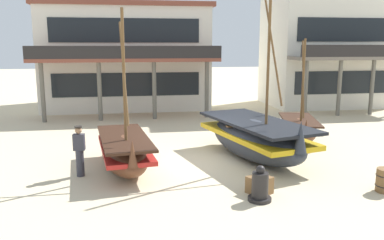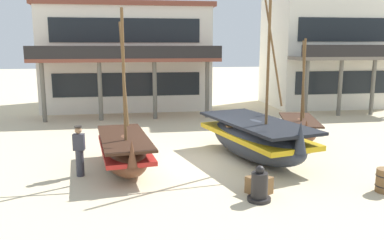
{
  "view_description": "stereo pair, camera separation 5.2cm",
  "coord_description": "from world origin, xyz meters",
  "px_view_note": "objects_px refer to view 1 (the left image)",
  "views": [
    {
      "loc": [
        -2.39,
        -13.72,
        4.27
      ],
      "look_at": [
        0.0,
        1.0,
        1.4
      ],
      "focal_mm": 36.86,
      "sensor_mm": 36.0,
      "label": 1
    },
    {
      "loc": [
        -2.34,
        -13.73,
        4.27
      ],
      "look_at": [
        0.0,
        1.0,
        1.4
      ],
      "focal_mm": 36.86,
      "sensor_mm": 36.0,
      "label": 2
    }
  ],
  "objects_px": {
    "fisherman_by_hull": "(79,152)",
    "cargo_crate": "(259,185)",
    "fishing_boat_far_right": "(299,128)",
    "fishing_boat_near_left": "(125,151)",
    "harbor_building_annex": "(324,31)",
    "capstan_winch": "(260,187)",
    "harbor_building_main": "(126,56)",
    "fishing_boat_centre_large": "(256,138)"
  },
  "relations": [
    {
      "from": "fisherman_by_hull",
      "to": "cargo_crate",
      "type": "distance_m",
      "value": 5.87
    },
    {
      "from": "fisherman_by_hull",
      "to": "fishing_boat_far_right",
      "type": "bearing_deg",
      "value": 21.25
    },
    {
      "from": "fishing_boat_near_left",
      "to": "harbor_building_annex",
      "type": "relative_size",
      "value": 0.52
    },
    {
      "from": "capstan_winch",
      "to": "harbor_building_main",
      "type": "height_order",
      "value": "harbor_building_main"
    },
    {
      "from": "cargo_crate",
      "to": "harbor_building_main",
      "type": "xyz_separation_m",
      "value": [
        -3.75,
        17.57,
        3.2
      ]
    },
    {
      "from": "capstan_winch",
      "to": "harbor_building_annex",
      "type": "height_order",
      "value": "harbor_building_annex"
    },
    {
      "from": "fishing_boat_centre_large",
      "to": "fisherman_by_hull",
      "type": "distance_m",
      "value": 6.39
    },
    {
      "from": "cargo_crate",
      "to": "capstan_winch",
      "type": "bearing_deg",
      "value": -108.1
    },
    {
      "from": "capstan_winch",
      "to": "fisherman_by_hull",
      "type": "bearing_deg",
      "value": 150.22
    },
    {
      "from": "fishing_boat_near_left",
      "to": "cargo_crate",
      "type": "distance_m",
      "value": 4.84
    },
    {
      "from": "capstan_winch",
      "to": "harbor_building_main",
      "type": "xyz_separation_m",
      "value": [
        -3.57,
        18.11,
        3.05
      ]
    },
    {
      "from": "fishing_boat_centre_large",
      "to": "harbor_building_main",
      "type": "xyz_separation_m",
      "value": [
        -4.74,
        14.16,
        2.64
      ]
    },
    {
      "from": "fishing_boat_near_left",
      "to": "cargo_crate",
      "type": "bearing_deg",
      "value": -36.52
    },
    {
      "from": "fishing_boat_far_right",
      "to": "harbor_building_main",
      "type": "distance_m",
      "value": 14.17
    },
    {
      "from": "fishing_boat_centre_large",
      "to": "capstan_winch",
      "type": "relative_size",
      "value": 7.39
    },
    {
      "from": "fishing_boat_centre_large",
      "to": "capstan_winch",
      "type": "xyz_separation_m",
      "value": [
        -1.17,
        -3.95,
        -0.41
      ]
    },
    {
      "from": "fisherman_by_hull",
      "to": "harbor_building_main",
      "type": "height_order",
      "value": "harbor_building_main"
    },
    {
      "from": "fishing_boat_centre_large",
      "to": "harbor_building_annex",
      "type": "height_order",
      "value": "harbor_building_annex"
    },
    {
      "from": "fishing_boat_centre_large",
      "to": "fishing_boat_far_right",
      "type": "relative_size",
      "value": 1.66
    },
    {
      "from": "fishing_boat_near_left",
      "to": "harbor_building_main",
      "type": "xyz_separation_m",
      "value": [
        0.13,
        14.7,
        2.8
      ]
    },
    {
      "from": "capstan_winch",
      "to": "fishing_boat_near_left",
      "type": "bearing_deg",
      "value": 137.33
    },
    {
      "from": "harbor_building_main",
      "to": "fisherman_by_hull",
      "type": "bearing_deg",
      "value": -95.93
    },
    {
      "from": "fishing_boat_near_left",
      "to": "fishing_boat_far_right",
      "type": "xyz_separation_m",
      "value": [
        7.76,
        3.12,
        -0.11
      ]
    },
    {
      "from": "harbor_building_annex",
      "to": "harbor_building_main",
      "type": "bearing_deg",
      "value": 173.05
    },
    {
      "from": "capstan_winch",
      "to": "harbor_building_annex",
      "type": "distance_m",
      "value": 19.89
    },
    {
      "from": "fisherman_by_hull",
      "to": "harbor_building_main",
      "type": "relative_size",
      "value": 0.15
    },
    {
      "from": "harbor_building_main",
      "to": "harbor_building_annex",
      "type": "height_order",
      "value": "harbor_building_annex"
    },
    {
      "from": "fishing_boat_near_left",
      "to": "fishing_boat_centre_large",
      "type": "bearing_deg",
      "value": 6.34
    },
    {
      "from": "cargo_crate",
      "to": "harbor_building_annex",
      "type": "distance_m",
      "value": 19.39
    },
    {
      "from": "fishing_boat_near_left",
      "to": "harbor_building_annex",
      "type": "bearing_deg",
      "value": 43.28
    },
    {
      "from": "cargo_crate",
      "to": "harbor_building_main",
      "type": "bearing_deg",
      "value": 102.04
    },
    {
      "from": "harbor_building_main",
      "to": "fishing_boat_centre_large",
      "type": "bearing_deg",
      "value": -71.5
    },
    {
      "from": "fishing_boat_near_left",
      "to": "fisherman_by_hull",
      "type": "height_order",
      "value": "fishing_boat_near_left"
    },
    {
      "from": "fishing_boat_far_right",
      "to": "harbor_building_main",
      "type": "xyz_separation_m",
      "value": [
        -7.63,
        11.58,
        2.91
      ]
    },
    {
      "from": "harbor_building_main",
      "to": "harbor_building_annex",
      "type": "relative_size",
      "value": 1.08
    },
    {
      "from": "fisherman_by_hull",
      "to": "capstan_winch",
      "type": "bearing_deg",
      "value": -29.78
    },
    {
      "from": "cargo_crate",
      "to": "harbor_building_annex",
      "type": "relative_size",
      "value": 0.06
    },
    {
      "from": "fishing_boat_far_right",
      "to": "capstan_winch",
      "type": "distance_m",
      "value": 7.69
    },
    {
      "from": "fishing_boat_far_right",
      "to": "fisherman_by_hull",
      "type": "bearing_deg",
      "value": -158.75
    },
    {
      "from": "fishing_boat_centre_large",
      "to": "harbor_building_main",
      "type": "distance_m",
      "value": 15.16
    },
    {
      "from": "fishing_boat_near_left",
      "to": "harbor_building_main",
      "type": "bearing_deg",
      "value": 89.5
    },
    {
      "from": "harbor_building_main",
      "to": "harbor_building_annex",
      "type": "distance_m",
      "value": 13.91
    }
  ]
}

